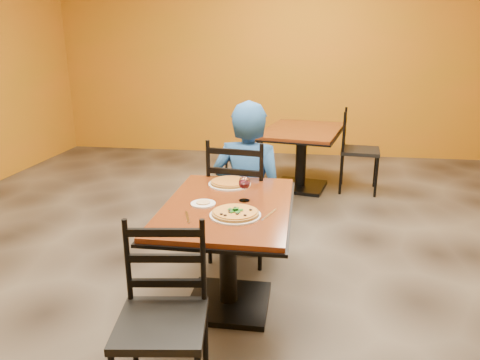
% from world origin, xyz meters
% --- Properties ---
extents(floor, '(7.00, 8.00, 0.01)m').
position_xyz_m(floor, '(0.00, 0.00, 0.00)').
color(floor, black).
rests_on(floor, ground).
extents(wall_back, '(7.00, 0.01, 3.00)m').
position_xyz_m(wall_back, '(0.00, 4.00, 1.50)').
color(wall_back, '#BF6615').
rests_on(wall_back, ground).
extents(table_main, '(0.83, 1.23, 0.75)m').
position_xyz_m(table_main, '(0.00, -0.50, 0.56)').
color(table_main, '#652A0F').
rests_on(table_main, floor).
extents(table_second, '(1.14, 1.48, 0.75)m').
position_xyz_m(table_second, '(0.45, 2.20, 0.56)').
color(table_second, '#652A0F').
rests_on(table_second, floor).
extents(chair_main_near, '(0.47, 0.47, 0.92)m').
position_xyz_m(chair_main_near, '(-0.16, -1.42, 0.46)').
color(chair_main_near, black).
rests_on(chair_main_near, floor).
extents(chair_main_far, '(0.53, 0.53, 1.04)m').
position_xyz_m(chair_main_far, '(-0.02, 0.26, 0.52)').
color(chair_main_far, black).
rests_on(chair_main_far, floor).
extents(chair_second_left, '(0.44, 0.44, 0.94)m').
position_xyz_m(chair_second_left, '(-0.26, 2.20, 0.47)').
color(chair_second_left, black).
rests_on(chair_second_left, floor).
extents(chair_second_right, '(0.50, 0.50, 0.99)m').
position_xyz_m(chair_second_right, '(1.15, 2.20, 0.50)').
color(chair_second_right, black).
rests_on(chair_second_right, floor).
extents(diner, '(0.69, 0.51, 1.30)m').
position_xyz_m(diner, '(0.01, 0.45, 0.65)').
color(diner, navy).
rests_on(diner, floor).
extents(plate_main, '(0.31, 0.31, 0.01)m').
position_xyz_m(plate_main, '(0.08, -0.71, 0.76)').
color(plate_main, white).
rests_on(plate_main, table_main).
extents(pizza_main, '(0.28, 0.28, 0.02)m').
position_xyz_m(pizza_main, '(0.08, -0.71, 0.77)').
color(pizza_main, maroon).
rests_on(pizza_main, plate_main).
extents(plate_far, '(0.31, 0.31, 0.01)m').
position_xyz_m(plate_far, '(-0.05, -0.11, 0.76)').
color(plate_far, white).
rests_on(plate_far, table_main).
extents(pizza_far, '(0.28, 0.28, 0.02)m').
position_xyz_m(pizza_far, '(-0.05, -0.11, 0.77)').
color(pizza_far, gold).
rests_on(pizza_far, plate_far).
extents(side_plate, '(0.16, 0.16, 0.01)m').
position_xyz_m(side_plate, '(-0.15, -0.54, 0.76)').
color(side_plate, white).
rests_on(side_plate, table_main).
extents(dip, '(0.09, 0.09, 0.01)m').
position_xyz_m(dip, '(-0.15, -0.54, 0.76)').
color(dip, tan).
rests_on(dip, side_plate).
extents(wine_glass, '(0.08, 0.08, 0.18)m').
position_xyz_m(wine_glass, '(0.10, -0.43, 0.84)').
color(wine_glass, white).
rests_on(wine_glass, table_main).
extents(fork, '(0.08, 0.18, 0.00)m').
position_xyz_m(fork, '(-0.20, -0.77, 0.75)').
color(fork, silver).
rests_on(fork, table_main).
extents(knife, '(0.08, 0.20, 0.00)m').
position_xyz_m(knife, '(0.28, -0.66, 0.75)').
color(knife, silver).
rests_on(knife, table_main).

